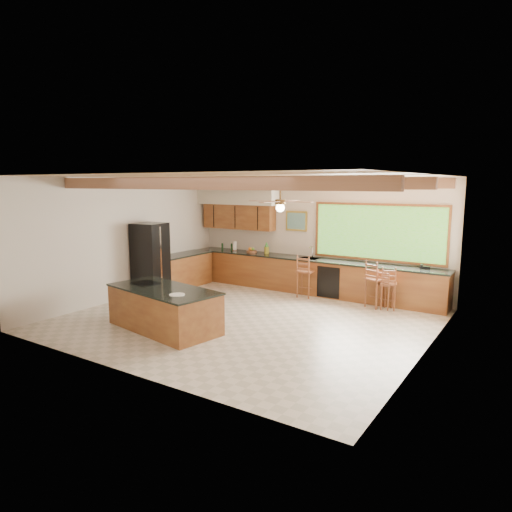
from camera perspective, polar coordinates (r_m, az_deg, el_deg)
The scene contains 9 objects.
ground at distance 9.74m, azimuth -1.13°, elevation -7.99°, with size 7.20×7.20×0.00m, color beige.
room_shell at distance 9.97m, azimuth 0.13°, elevation 5.37°, with size 7.27×6.54×3.02m.
counter_run at distance 12.12m, azimuth 2.32°, elevation -2.32°, with size 7.12×3.10×1.25m.
island at distance 9.23m, azimuth -11.43°, elevation -6.46°, with size 2.53×1.51×0.85m.
refrigerator at distance 11.86m, azimuth -13.05°, elevation -0.48°, with size 0.80×0.78×1.87m.
bar_stool_a at distance 11.52m, azimuth 6.08°, elevation -2.02°, with size 0.42×0.42×1.10m.
bar_stool_b at distance 10.85m, azimuth 14.66°, elevation -2.93°, with size 0.51×0.51×1.11m.
bar_stool_c at distance 10.78m, azimuth 16.17°, elevation -3.40°, with size 0.44×0.44×1.01m.
bar_stool_d at distance 10.81m, azimuth 15.79°, elevation -3.58°, with size 0.36×0.36×0.94m.
Camera 1 is at (5.21, -7.72, 2.86)m, focal length 32.00 mm.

